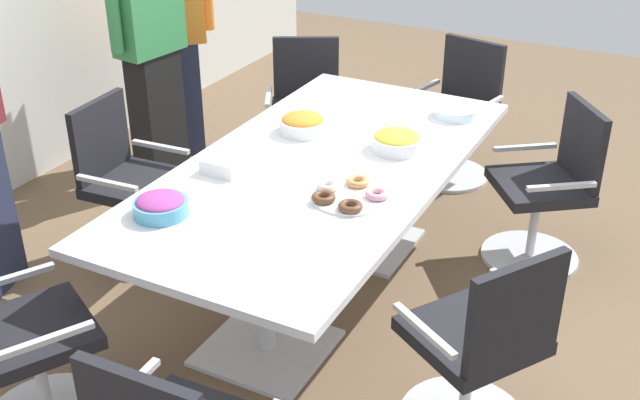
% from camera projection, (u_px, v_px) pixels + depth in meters
% --- Properties ---
extents(ground_plane, '(10.00, 10.00, 0.01)m').
position_uv_depth(ground_plane, '(320.00, 292.00, 4.20)').
color(ground_plane, brown).
extents(conference_table, '(2.40, 1.20, 0.75)m').
position_uv_depth(conference_table, '(320.00, 187.00, 3.90)').
color(conference_table, white).
rests_on(conference_table, ground).
extents(office_chair_0, '(0.65, 0.65, 0.91)m').
position_uv_depth(office_chair_0, '(457.00, 119.00, 5.26)').
color(office_chair_0, silver).
rests_on(office_chair_0, ground).
extents(office_chair_1, '(0.73, 0.73, 0.91)m').
position_uv_depth(office_chair_1, '(306.00, 117.00, 5.28)').
color(office_chair_1, silver).
rests_on(office_chair_1, ground).
extents(office_chair_2, '(0.58, 0.58, 0.91)m').
position_uv_depth(office_chair_2, '(130.00, 191.00, 4.34)').
color(office_chair_2, silver).
rests_on(office_chair_2, ground).
extents(office_chair_3, '(0.73, 0.73, 0.91)m').
position_uv_depth(office_chair_3, '(20.00, 348.00, 3.14)').
color(office_chair_3, silver).
rests_on(office_chair_3, ground).
extents(office_chair_5, '(0.75, 0.75, 0.91)m').
position_uv_depth(office_chair_5, '(480.00, 354.00, 3.11)').
color(office_chair_5, silver).
rests_on(office_chair_5, ground).
extents(office_chair_6, '(0.75, 0.75, 0.91)m').
position_uv_depth(office_chair_6, '(547.00, 194.00, 4.30)').
color(office_chair_6, silver).
rests_on(office_chair_6, ground).
extents(person_standing_2, '(0.62, 0.27, 1.85)m').
position_uv_depth(person_standing_2, '(150.00, 38.00, 4.94)').
color(person_standing_2, black).
rests_on(person_standing_2, ground).
extents(person_standing_3, '(0.51, 0.47, 1.72)m').
position_uv_depth(person_standing_3, '(171.00, 31.00, 5.36)').
color(person_standing_3, '#232842').
rests_on(person_standing_3, ground).
extents(snack_bowl_candy_mix, '(0.24, 0.24, 0.09)m').
position_uv_depth(snack_bowl_candy_mix, '(161.00, 205.00, 3.37)').
color(snack_bowl_candy_mix, '#4C9EC6').
rests_on(snack_bowl_candy_mix, conference_table).
extents(snack_bowl_chips_orange, '(0.25, 0.25, 0.10)m').
position_uv_depth(snack_bowl_chips_orange, '(303.00, 123.00, 4.16)').
color(snack_bowl_chips_orange, white).
rests_on(snack_bowl_chips_orange, conference_table).
extents(snack_bowl_chips_yellow, '(0.26, 0.26, 0.10)m').
position_uv_depth(snack_bowl_chips_yellow, '(397.00, 141.00, 3.96)').
color(snack_bowl_chips_yellow, white).
rests_on(snack_bowl_chips_yellow, conference_table).
extents(donut_platter, '(0.35, 0.34, 0.04)m').
position_uv_depth(donut_platter, '(348.00, 195.00, 3.51)').
color(donut_platter, white).
rests_on(donut_platter, conference_table).
extents(plate_stack, '(0.24, 0.24, 0.05)m').
position_uv_depth(plate_stack, '(455.00, 112.00, 4.37)').
color(plate_stack, white).
rests_on(plate_stack, conference_table).
extents(napkin_pile, '(0.18, 0.18, 0.07)m').
position_uv_depth(napkin_pile, '(226.00, 164.00, 3.76)').
color(napkin_pile, white).
rests_on(napkin_pile, conference_table).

